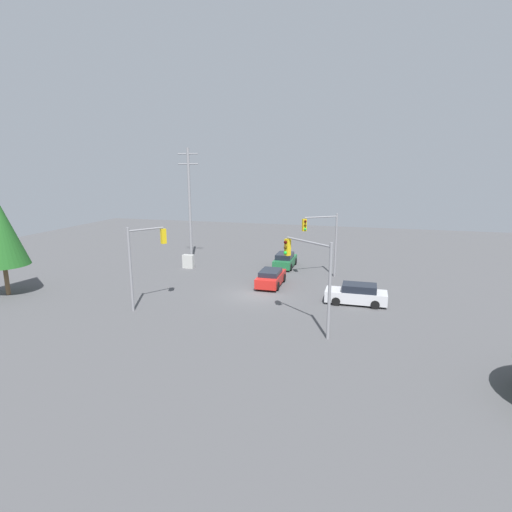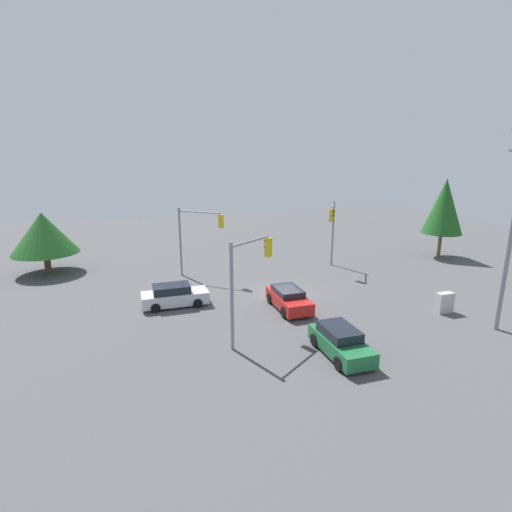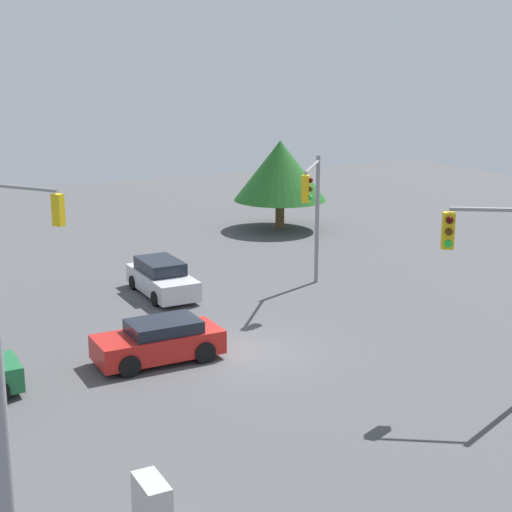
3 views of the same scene
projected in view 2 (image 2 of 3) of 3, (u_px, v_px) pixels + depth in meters
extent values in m
plane|color=#4C4C4F|center=(282.00, 294.00, 29.07)|extent=(80.00, 80.00, 0.00)
cube|color=#1E6638|center=(341.00, 345.00, 20.18)|extent=(1.71, 4.13, 0.76)
cube|color=black|center=(339.00, 332.00, 20.21)|extent=(1.51, 2.27, 0.51)
cylinder|color=black|center=(369.00, 358.00, 19.31)|extent=(0.22, 0.69, 0.69)
cylinder|color=black|center=(339.00, 364.00, 18.82)|extent=(0.22, 0.69, 0.69)
cylinder|color=black|center=(342.00, 336.00, 21.66)|extent=(0.22, 0.69, 0.69)
cylinder|color=black|center=(315.00, 340.00, 21.17)|extent=(0.22, 0.69, 0.69)
cube|color=silver|center=(175.00, 298.00, 26.74)|extent=(4.37, 1.72, 0.79)
cube|color=black|center=(171.00, 289.00, 26.51)|extent=(2.40, 1.51, 0.52)
cylinder|color=black|center=(193.00, 295.00, 27.96)|extent=(0.62, 0.22, 0.62)
cylinder|color=black|center=(198.00, 303.00, 26.46)|extent=(0.62, 0.22, 0.62)
cylinder|color=black|center=(154.00, 299.00, 27.15)|extent=(0.62, 0.22, 0.62)
cylinder|color=black|center=(156.00, 308.00, 25.65)|extent=(0.62, 0.22, 0.62)
cube|color=red|center=(289.00, 300.00, 26.19)|extent=(1.77, 4.15, 0.78)
cube|color=black|center=(288.00, 291.00, 26.23)|extent=(1.56, 2.28, 0.40)
cylinder|color=black|center=(309.00, 309.00, 25.31)|extent=(0.22, 0.72, 0.72)
cylinder|color=black|center=(284.00, 312.00, 24.81)|extent=(0.22, 0.72, 0.72)
cylinder|color=black|center=(293.00, 296.00, 27.68)|extent=(0.22, 0.72, 0.72)
cylinder|color=black|center=(270.00, 298.00, 27.18)|extent=(0.22, 0.72, 0.72)
cylinder|color=gray|center=(333.00, 234.00, 35.81)|extent=(0.18, 0.18, 5.83)
cylinder|color=gray|center=(333.00, 206.00, 33.94)|extent=(1.53, 2.22, 0.12)
cube|color=gold|center=(331.00, 215.00, 32.89)|extent=(0.42, 0.44, 1.05)
sphere|color=#360503|center=(333.00, 211.00, 32.76)|extent=(0.22, 0.22, 0.22)
sphere|color=#392605|center=(333.00, 216.00, 32.85)|extent=(0.22, 0.22, 0.22)
sphere|color=green|center=(333.00, 220.00, 32.93)|extent=(0.22, 0.22, 0.22)
cylinder|color=gray|center=(180.00, 242.00, 32.82)|extent=(0.18, 0.18, 5.68)
cylinder|color=gray|center=(199.00, 212.00, 31.50)|extent=(2.99, 2.50, 0.12)
cube|color=gold|center=(221.00, 221.00, 30.99)|extent=(0.44, 0.43, 1.05)
sphere|color=#360503|center=(222.00, 217.00, 31.06)|extent=(0.22, 0.22, 0.22)
sphere|color=#392605|center=(222.00, 221.00, 31.14)|extent=(0.22, 0.22, 0.22)
sphere|color=green|center=(222.00, 225.00, 31.23)|extent=(0.22, 0.22, 0.22)
cylinder|color=gray|center=(232.00, 298.00, 20.19)|extent=(0.18, 0.18, 5.77)
cylinder|color=gray|center=(251.00, 241.00, 20.76)|extent=(2.68, 1.94, 0.12)
cube|color=gold|center=(268.00, 247.00, 22.16)|extent=(0.44, 0.42, 1.05)
sphere|color=#360503|center=(266.00, 241.00, 22.17)|extent=(0.22, 0.22, 0.22)
sphere|color=#392605|center=(266.00, 247.00, 22.26)|extent=(0.22, 0.22, 0.22)
sphere|color=green|center=(266.00, 253.00, 22.34)|extent=(0.22, 0.22, 0.22)
cylinder|color=gray|center=(512.00, 231.00, 21.82)|extent=(0.28, 0.28, 11.70)
cube|color=#B2B2AD|center=(444.00, 303.00, 25.56)|extent=(1.09, 0.52, 1.33)
cylinder|color=brown|center=(48.00, 263.00, 34.00)|extent=(0.52, 0.52, 1.73)
cone|color=#1E561E|center=(43.00, 233.00, 33.35)|extent=(5.40, 5.40, 3.47)
cylinder|color=brown|center=(439.00, 245.00, 39.09)|extent=(0.33, 0.33, 2.37)
cone|color=#1E561E|center=(444.00, 206.00, 38.12)|extent=(3.73, 3.73, 5.27)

